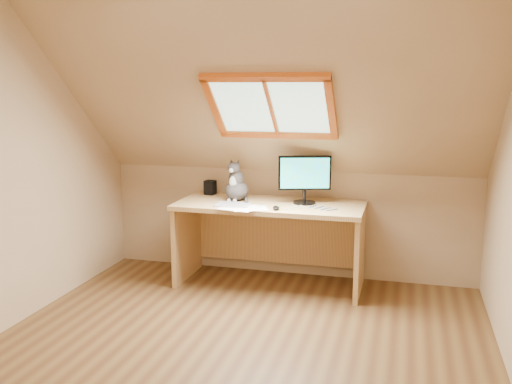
% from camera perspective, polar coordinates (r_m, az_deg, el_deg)
% --- Properties ---
extents(ground, '(3.50, 3.50, 0.00)m').
position_cam_1_polar(ground, '(4.03, -2.17, -15.77)').
color(ground, brown).
rests_on(ground, ground).
extents(room_shell, '(3.52, 3.52, 2.41)m').
position_cam_1_polar(room_shell, '(3.54, -2.78, 4.78)').
color(room_shell, tan).
rests_on(room_shell, ground).
extents(desk, '(1.66, 0.73, 0.76)m').
position_cam_1_polar(desk, '(5.19, 1.59, -3.44)').
color(desk, tan).
rests_on(desk, ground).
extents(monitor, '(0.45, 0.20, 0.43)m').
position_cam_1_polar(monitor, '(5.02, 4.89, 1.59)').
color(monitor, black).
rests_on(monitor, desk).
extents(cat, '(0.25, 0.29, 0.39)m').
position_cam_1_polar(cat, '(5.17, -1.98, 0.67)').
color(cat, '#46403E').
rests_on(cat, desk).
extents(desk_speaker, '(0.11, 0.11, 0.13)m').
position_cam_1_polar(desk_speaker, '(5.48, -4.61, 0.45)').
color(desk_speaker, black).
rests_on(desk_speaker, desk).
extents(graphics_tablet, '(0.30, 0.22, 0.01)m').
position_cam_1_polar(graphics_tablet, '(4.97, -2.34, -1.28)').
color(graphics_tablet, '#B2B2B7').
rests_on(graphics_tablet, desk).
extents(mouse, '(0.08, 0.11, 0.03)m').
position_cam_1_polar(mouse, '(4.80, 2.02, -1.60)').
color(mouse, black).
rests_on(mouse, desk).
extents(papers, '(0.35, 0.30, 0.01)m').
position_cam_1_polar(papers, '(4.87, -1.31, -1.58)').
color(papers, white).
rests_on(papers, desk).
extents(cables, '(0.51, 0.26, 0.01)m').
position_cam_1_polar(cables, '(4.88, 5.52, -1.58)').
color(cables, silver).
rests_on(cables, desk).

